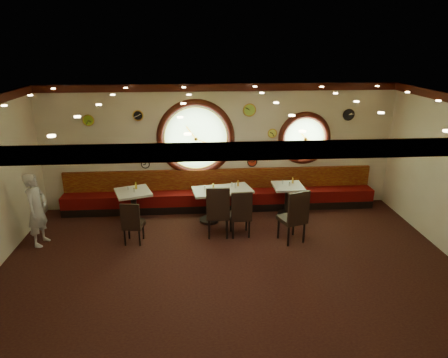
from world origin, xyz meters
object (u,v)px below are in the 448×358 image
chair_c (241,211)px  condiment_b_salt (205,188)px  condiment_d_bottle (293,180)px  waiter (37,210)px  chair_a (132,221)px  condiment_d_pepper (289,184)px  condiment_c_bottle (238,183)px  condiment_c_salt (232,184)px  condiment_a_bottle (136,185)px  chair_b (218,209)px  chair_d (295,213)px  condiment_a_pepper (134,190)px  table_c (236,199)px  condiment_a_salt (128,188)px  condiment_d_salt (283,182)px  condiment_b_bottle (213,187)px  table_d (287,196)px  condiment_b_pepper (208,190)px  table_b (209,202)px  condiment_c_pepper (235,186)px  table_a (134,203)px

chair_c → condiment_b_salt: (-0.77, 0.89, 0.24)m
condiment_d_bottle → waiter: 5.93m
chair_a → condiment_d_pepper: bearing=25.5°
chair_c → condiment_c_bottle: (0.06, 1.17, 0.23)m
condiment_c_salt → condiment_a_bottle: (-2.30, -0.16, 0.10)m
chair_b → condiment_b_salt: bearing=109.5°
chair_d → condiment_a_pepper: size_ratio=7.73×
table_c → chair_a: bearing=-152.7°
table_c → condiment_a_salt: condiment_a_salt is taller
condiment_a_salt → table_c: bearing=2.3°
condiment_c_salt → condiment_d_salt: (1.28, 0.04, 0.01)m
table_c → waiter: 4.48m
chair_c → condiment_b_bottle: bearing=119.1°
condiment_c_bottle → condiment_d_bottle: (1.39, 0.06, 0.02)m
chair_c → condiment_d_pepper: (1.32, 1.04, 0.21)m
condiment_c_salt → table_d: bearing=-2.4°
table_d → condiment_d_bottle: condiment_d_bottle is taller
condiment_a_salt → condiment_b_bottle: bearing=-0.9°
table_c → table_d: 1.30m
condiment_b_bottle → condiment_b_salt: bearing=-176.4°
chair_b → condiment_b_pepper: bearing=107.5°
chair_b → condiment_d_salt: size_ratio=6.85×
table_d → chair_b: chair_b is taller
condiment_a_salt → table_b: bearing=-2.7°
chair_c → condiment_a_salt: size_ratio=7.46×
table_d → condiment_c_bottle: 1.29m
table_c → chair_a: chair_a is taller
table_b → condiment_c_bottle: size_ratio=5.69×
condiment_c_salt → table_b: bearing=-152.9°
chair_d → table_b: bearing=125.7°
chair_a → condiment_c_pepper: size_ratio=5.29×
chair_a → waiter: bearing=-178.0°
table_b → table_d: 1.99m
condiment_d_pepper → condiment_c_salt: bearing=175.9°
chair_c → chair_a: bearing=-178.5°
condiment_d_salt → condiment_c_bottle: bearing=-179.3°
table_c → table_a: bearing=-175.2°
table_c → condiment_d_pepper: 1.37m
condiment_b_pepper → condiment_a_bottle: (-1.69, 0.21, 0.08)m
condiment_a_salt → condiment_d_salt: (3.76, 0.25, -0.04)m
condiment_d_pepper → condiment_c_bottle: size_ratio=0.62×
waiter → condiment_c_bottle: bearing=-64.4°
chair_b → condiment_b_pepper: (-0.20, 0.75, 0.17)m
condiment_d_salt → condiment_d_bottle: condiment_d_bottle is taller
condiment_a_salt → condiment_a_pepper: bearing=-45.5°
condiment_d_salt → condiment_a_bottle: 3.58m
condiment_a_pepper → condiment_d_pepper: size_ratio=1.08×
chair_d → chair_c: bearing=141.8°
table_b → condiment_d_pepper: (2.00, 0.20, 0.33)m
condiment_a_salt → condiment_d_pepper: size_ratio=1.01×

